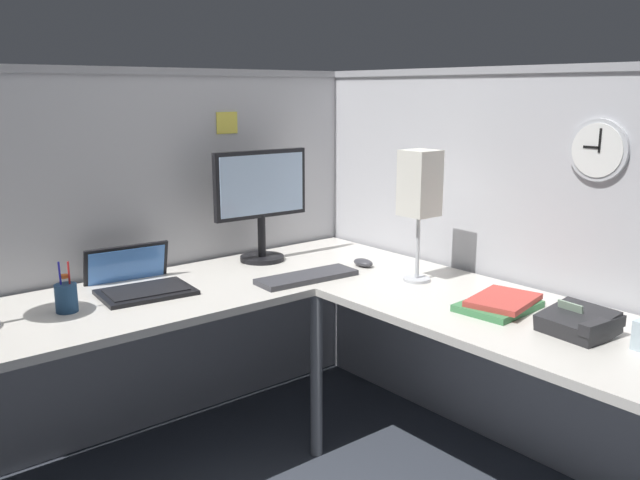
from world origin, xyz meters
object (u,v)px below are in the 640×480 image
object	(u,v)px
pen_cup	(66,297)
book_stack	(500,304)
laptop	(137,282)
computer_mouse	(363,263)
keyboard	(307,277)
desk_lamp_paper	(420,187)
monitor	(261,197)
office_phone	(580,324)
wall_clock	(599,150)

from	to	relation	value
pen_cup	book_stack	bearing A→B (deg)	-38.43
laptop	computer_mouse	size ratio (longest dim) A/B	3.97
keyboard	desk_lamp_paper	size ratio (longest dim) A/B	0.81
desk_lamp_paper	monitor	bearing A→B (deg)	113.67
monitor	desk_lamp_paper	xyz separation A→B (m)	(0.30, -0.67, 0.09)
monitor	office_phone	size ratio (longest dim) A/B	2.27
laptop	keyboard	bearing A→B (deg)	-29.07
computer_mouse	wall_clock	world-z (taller)	wall_clock
monitor	laptop	xyz separation A→B (m)	(-0.63, -0.05, -0.27)
laptop	wall_clock	distance (m)	1.78
pen_cup	book_stack	size ratio (longest dim) A/B	0.58
monitor	keyboard	world-z (taller)	monitor
book_stack	wall_clock	xyz separation A→B (m)	(0.33, -0.14, 0.53)
keyboard	wall_clock	bearing A→B (deg)	-50.44
laptop	wall_clock	xyz separation A→B (m)	(1.21, -1.20, 0.53)
laptop	pen_cup	world-z (taller)	pen_cup
computer_mouse	pen_cup	xyz separation A→B (m)	(-1.22, 0.21, 0.04)
pen_cup	office_phone	size ratio (longest dim) A/B	0.82
laptop	book_stack	distance (m)	1.38
office_phone	book_stack	xyz separation A→B (m)	(0.02, 0.31, -0.02)
laptop	office_phone	bearing A→B (deg)	-57.76
book_stack	office_phone	bearing A→B (deg)	-93.16
pen_cup	wall_clock	bearing A→B (deg)	-35.45
laptop	keyboard	xyz separation A→B (m)	(0.59, -0.33, -0.01)
monitor	computer_mouse	size ratio (longest dim) A/B	4.81
monitor	office_phone	bearing A→B (deg)	-80.54
office_phone	book_stack	world-z (taller)	office_phone
office_phone	keyboard	bearing A→B (deg)	104.83
computer_mouse	desk_lamp_paper	distance (m)	0.48
pen_cup	desk_lamp_paper	world-z (taller)	desk_lamp_paper
computer_mouse	pen_cup	world-z (taller)	pen_cup
computer_mouse	office_phone	world-z (taller)	office_phone
keyboard	office_phone	bearing A→B (deg)	-71.28
computer_mouse	book_stack	xyz separation A→B (m)	(-0.03, -0.74, 0.00)
keyboard	pen_cup	distance (m)	0.93
laptop	desk_lamp_paper	distance (m)	1.17
keyboard	book_stack	distance (m)	0.79
monitor	pen_cup	bearing A→B (deg)	-170.21
monitor	pen_cup	distance (m)	0.98
laptop	office_phone	distance (m)	1.62
laptop	book_stack	xyz separation A→B (m)	(0.88, -1.06, -0.00)
pen_cup	book_stack	xyz separation A→B (m)	(1.19, -0.95, -0.03)
wall_clock	keyboard	bearing A→B (deg)	125.67
office_phone	desk_lamp_paper	xyz separation A→B (m)	(0.06, 0.75, 0.35)
laptop	wall_clock	bearing A→B (deg)	-44.62
keyboard	computer_mouse	distance (m)	0.32
keyboard	wall_clock	size ratio (longest dim) A/B	1.95
monitor	book_stack	distance (m)	1.17
office_phone	wall_clock	xyz separation A→B (m)	(0.35, 0.17, 0.52)
book_stack	desk_lamp_paper	size ratio (longest dim) A/B	0.59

